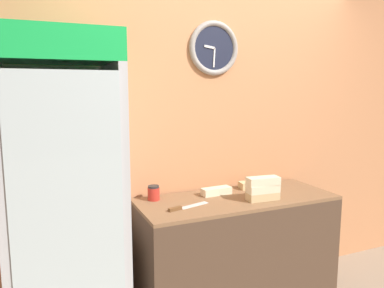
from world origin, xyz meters
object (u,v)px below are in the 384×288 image
object	(u,v)px
sandwich_flat_right	(216,191)
sandwich_stack_middle	(263,189)
sandwich_flat_left	(253,185)
beverage_cooler	(62,185)
condiment_jar	(154,193)
sandwich_stack_top	(263,181)
chefs_knife	(183,207)
sandwich_stack_bottom	(263,196)

from	to	relation	value
sandwich_flat_right	sandwich_stack_middle	bearing A→B (deg)	-46.10
sandwich_stack_middle	sandwich_flat_left	size ratio (longest dim) A/B	1.06
beverage_cooler	condiment_jar	xyz separation A→B (m)	(0.64, 0.16, -0.16)
sandwich_stack_top	chefs_knife	bearing A→B (deg)	175.04
sandwich_stack_bottom	chefs_knife	bearing A→B (deg)	175.04
sandwich_stack_bottom	sandwich_stack_middle	bearing A→B (deg)	0.00
sandwich_stack_middle	sandwich_stack_top	distance (m)	0.06
sandwich_flat_right	condiment_jar	xyz separation A→B (m)	(-0.48, 0.06, 0.03)
sandwich_stack_bottom	chefs_knife	xyz separation A→B (m)	(-0.61, 0.05, -0.02)
beverage_cooler	sandwich_flat_left	bearing A→B (deg)	5.66
sandwich_stack_top	sandwich_flat_left	world-z (taller)	sandwich_stack_top
sandwich_flat_left	chefs_knife	bearing A→B (deg)	-160.45
condiment_jar	beverage_cooler	bearing A→B (deg)	-166.27
sandwich_flat_left	sandwich_flat_right	distance (m)	0.36
sandwich_stack_bottom	condiment_jar	size ratio (longest dim) A/B	2.28
sandwich_flat_right	condiment_jar	bearing A→B (deg)	172.95
condiment_jar	sandwich_flat_left	bearing A→B (deg)	-0.61
beverage_cooler	sandwich_stack_top	world-z (taller)	beverage_cooler
chefs_knife	beverage_cooler	bearing A→B (deg)	171.88
beverage_cooler	chefs_knife	distance (m)	0.80
sandwich_stack_middle	beverage_cooler	bearing A→B (deg)	173.27
beverage_cooler	sandwich_flat_left	distance (m)	1.50
sandwich_stack_middle	sandwich_flat_left	xyz separation A→B (m)	(0.11, 0.31, -0.06)
beverage_cooler	condiment_jar	distance (m)	0.68
sandwich_flat_left	condiment_jar	size ratio (longest dim) A/B	2.16
beverage_cooler	sandwich_flat_left	size ratio (longest dim) A/B	8.64
sandwich_stack_top	condiment_jar	bearing A→B (deg)	156.55
sandwich_flat_right	condiment_jar	distance (m)	0.49
sandwich_flat_left	sandwich_stack_bottom	bearing A→B (deg)	-109.95
sandwich_stack_bottom	sandwich_stack_top	world-z (taller)	sandwich_stack_top
sandwich_stack_middle	chefs_knife	size ratio (longest dim) A/B	0.75
beverage_cooler	sandwich_flat_right	distance (m)	1.14
sandwich_stack_middle	sandwich_flat_right	xyz separation A→B (m)	(-0.25, 0.26, -0.06)
sandwich_stack_top	sandwich_flat_left	distance (m)	0.35
beverage_cooler	sandwich_stack_middle	distance (m)	1.38
sandwich_stack_top	condiment_jar	xyz separation A→B (m)	(-0.73, 0.32, -0.09)
sandwich_flat_left	sandwich_stack_middle	bearing A→B (deg)	-109.95
sandwich_stack_top	chefs_knife	world-z (taller)	sandwich_stack_top
beverage_cooler	sandwich_flat_left	xyz separation A→B (m)	(1.48, 0.15, -0.19)
sandwich_stack_bottom	sandwich_stack_top	bearing A→B (deg)	0.00
sandwich_flat_left	condiment_jar	xyz separation A→B (m)	(-0.84, 0.01, 0.03)
sandwich_stack_bottom	sandwich_stack_middle	world-z (taller)	sandwich_stack_middle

